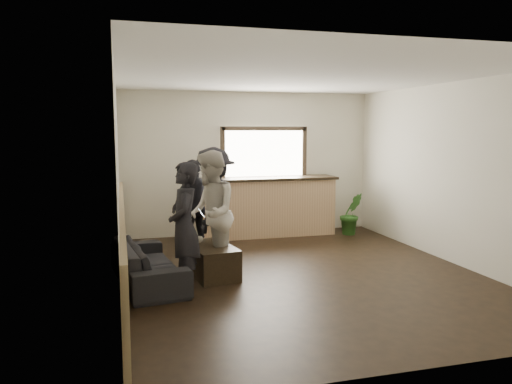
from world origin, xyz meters
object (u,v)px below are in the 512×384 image
object	(u,v)px
cup_a	(199,240)
person_d	(194,206)
potted_plant	(351,214)
bar_counter	(268,203)
person_b	(210,214)
person_c	(214,205)
sofa	(148,263)
cup_b	(223,243)
person_a	(184,227)
coffee_table	(211,261)

from	to	relation	value
cup_a	person_d	world-z (taller)	person_d
potted_plant	person_d	distance (m)	3.28
bar_counter	person_b	bearing A→B (deg)	-122.86
potted_plant	person_c	bearing A→B (deg)	-156.22
sofa	cup_b	distance (m)	1.06
sofa	person_d	xyz separation A→B (m)	(0.86, 1.54, 0.52)
cup_b	potted_plant	size ratio (longest dim) A/B	0.11
potted_plant	person_c	xyz separation A→B (m)	(-3.00, -1.32, 0.49)
sofa	person_b	size ratio (longest dim) A/B	1.05
person_a	person_d	bearing A→B (deg)	175.29
cup_a	potted_plant	world-z (taller)	potted_plant
bar_counter	coffee_table	distance (m)	2.93
bar_counter	person_c	distance (m)	2.21
cup_a	person_d	bearing A→B (deg)	84.34
person_c	person_d	distance (m)	0.73
cup_b	potted_plant	bearing A→B (deg)	35.39
coffee_table	potted_plant	distance (m)	3.79
person_c	person_b	bearing A→B (deg)	6.60
cup_b	person_d	size ratio (longest dim) A/B	0.06
coffee_table	sofa	bearing A→B (deg)	-173.14
potted_plant	person_c	size ratio (longest dim) A/B	0.46
potted_plant	person_c	distance (m)	3.32
cup_a	person_a	world-z (taller)	person_a
person_a	person_d	world-z (taller)	person_a
bar_counter	cup_b	size ratio (longest dim) A/B	29.11
bar_counter	person_c	xyz separation A→B (m)	(-1.39, -1.71, 0.26)
person_c	person_d	bearing A→B (deg)	-143.49
person_b	cup_a	bearing A→B (deg)	-138.10
coffee_table	cup_b	xyz separation A→B (m)	(0.15, -0.10, 0.26)
person_d	bar_counter	bearing A→B (deg)	179.17
bar_counter	coffee_table	xyz separation A→B (m)	(-1.56, -2.44, -0.42)
coffee_table	cup_a	xyz separation A→B (m)	(-0.14, 0.22, 0.27)
cup_b	person_d	bearing A→B (deg)	96.46
potted_plant	person_d	size ratio (longest dim) A/B	0.53
person_a	person_d	size ratio (longest dim) A/B	1.05
bar_counter	person_b	xyz separation A→B (m)	(-1.57, -2.42, 0.25)
person_a	sofa	bearing A→B (deg)	-125.40
coffee_table	person_c	size ratio (longest dim) A/B	0.55
coffee_table	cup_b	distance (m)	0.32
coffee_table	potted_plant	size ratio (longest dim) A/B	1.19
bar_counter	person_b	distance (m)	2.90
coffee_table	person_c	bearing A→B (deg)	76.36
sofa	coffee_table	world-z (taller)	sofa
potted_plant	person_a	xyz separation A→B (m)	(-3.62, -2.58, 0.42)
coffee_table	person_a	xyz separation A→B (m)	(-0.44, -0.52, 0.61)
bar_counter	cup_a	xyz separation A→B (m)	(-1.71, -2.22, -0.16)
bar_counter	person_a	size ratio (longest dim) A/B	1.62
cup_a	cup_b	distance (m)	0.43
cup_b	person_a	xyz separation A→B (m)	(-0.59, -0.42, 0.35)
person_d	cup_a	bearing A→B (deg)	51.01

